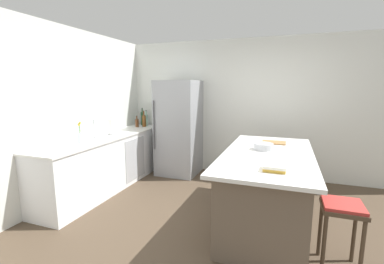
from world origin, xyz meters
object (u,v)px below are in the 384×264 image
object	(u,v)px
flower_vase	(80,136)
whiskey_bottle	(144,121)
refrigerator	(179,128)
mixing_bowl	(263,146)
paper_towel_roll	(112,127)
bar_stool	(342,215)
sink_faucet	(95,128)
syrup_bottle	(137,123)
cookbook_stack	(274,168)
kitchen_island	(266,188)
cutting_board	(274,142)
gin_bottle	(146,120)
wine_bottle	(143,118)

from	to	relation	value
flower_vase	whiskey_bottle	xyz separation A→B (m)	(0.06, 1.73, 0.02)
refrigerator	whiskey_bottle	bearing A→B (deg)	-179.11
whiskey_bottle	mixing_bowl	distance (m)	2.81
paper_towel_roll	mixing_bowl	world-z (taller)	paper_towel_roll
bar_stool	paper_towel_roll	distance (m)	3.54
sink_faucet	syrup_bottle	xyz separation A→B (m)	(0.01, 1.24, -0.07)
paper_towel_roll	whiskey_bottle	xyz separation A→B (m)	(0.05, 1.01, -0.01)
refrigerator	cookbook_stack	bearing A→B (deg)	-48.59
kitchen_island	paper_towel_roll	size ratio (longest dim) A/B	6.90
bar_stool	cutting_board	distance (m)	1.50
syrup_bottle	cutting_board	distance (m)	2.80
gin_bottle	whiskey_bottle	size ratio (longest dim) A/B	0.99
paper_towel_roll	syrup_bottle	xyz separation A→B (m)	(-0.06, 0.91, -0.05)
bar_stool	gin_bottle	distance (m)	3.97
kitchen_island	wine_bottle	size ratio (longest dim) A/B	5.93
kitchen_island	cookbook_stack	bearing A→B (deg)	-81.39
kitchen_island	gin_bottle	xyz separation A→B (m)	(-2.56, 1.52, 0.57)
kitchen_island	gin_bottle	bearing A→B (deg)	149.24
gin_bottle	flower_vase	bearing A→B (deg)	-91.85
refrigerator	sink_faucet	distance (m)	1.62
flower_vase	gin_bottle	xyz separation A→B (m)	(0.06, 1.81, 0.03)
paper_towel_roll	syrup_bottle	bearing A→B (deg)	93.92
bar_stool	paper_towel_roll	world-z (taller)	paper_towel_roll
sink_faucet	cutting_board	size ratio (longest dim) A/B	0.91
gin_bottle	kitchen_island	bearing A→B (deg)	-30.76
flower_vase	wine_bottle	bearing A→B (deg)	92.62
cookbook_stack	mixing_bowl	size ratio (longest dim) A/B	0.86
gin_bottle	whiskey_bottle	world-z (taller)	whiskey_bottle
sink_faucet	gin_bottle	bearing A→B (deg)	85.34
kitchen_island	flower_vase	bearing A→B (deg)	-173.70
kitchen_island	whiskey_bottle	world-z (taller)	whiskey_bottle
bar_stool	whiskey_bottle	xyz separation A→B (m)	(-3.29, 2.09, 0.49)
refrigerator	wine_bottle	distance (m)	0.94
syrup_bottle	mixing_bowl	distance (m)	2.86
kitchen_island	bar_stool	bearing A→B (deg)	-42.13
cookbook_stack	mixing_bowl	bearing A→B (deg)	101.76
flower_vase	paper_towel_roll	world-z (taller)	flower_vase
paper_towel_roll	cookbook_stack	bearing A→B (deg)	-22.72
bar_stool	refrigerator	bearing A→B (deg)	140.10
bar_stool	flower_vase	world-z (taller)	flower_vase
bar_stool	cutting_board	world-z (taller)	cutting_board
kitchen_island	bar_stool	xyz separation A→B (m)	(0.72, -0.65, 0.07)
paper_towel_roll	gin_bottle	xyz separation A→B (m)	(0.05, 1.09, -0.00)
bar_stool	syrup_bottle	bearing A→B (deg)	149.55
wine_bottle	cookbook_stack	bearing A→B (deg)	-39.60
syrup_bottle	cookbook_stack	size ratio (longest dim) A/B	1.10
flower_vase	whiskey_bottle	bearing A→B (deg)	88.17
refrigerator	cutting_board	xyz separation A→B (m)	(1.83, -0.83, 0.01)
bar_stool	paper_towel_roll	bearing A→B (deg)	161.94
flower_vase	gin_bottle	size ratio (longest dim) A/B	0.98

